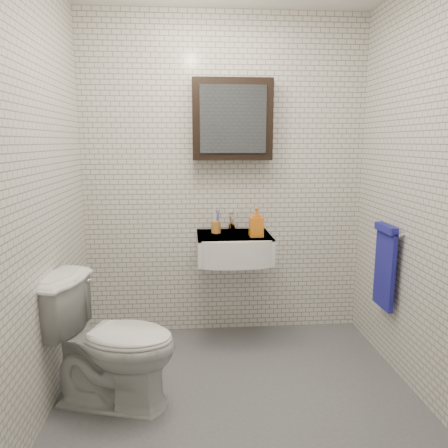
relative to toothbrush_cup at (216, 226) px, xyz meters
name	(u,v)px	position (x,y,z in m)	size (l,w,h in m)	color
ground	(238,395)	(0.08, -0.84, -0.90)	(2.20, 2.00, 0.01)	#515459
room_shell	(239,155)	(0.08, -0.84, 0.57)	(2.22, 2.02, 2.51)	silver
washbasin	(234,248)	(0.13, -0.11, -0.14)	(0.55, 0.50, 0.20)	white
faucet	(232,222)	(0.13, 0.09, 0.02)	(0.06, 0.20, 0.15)	silver
mirror_cabinet	(232,120)	(0.13, 0.08, 0.80)	(0.60, 0.15, 0.60)	black
towel_rail	(385,263)	(1.12, -0.49, -0.18)	(0.09, 0.30, 0.58)	silver
toothbrush_cup	(216,226)	(0.00, 0.00, 0.00)	(0.08, 0.08, 0.20)	#AD712B
soap_bottle	(256,222)	(0.29, -0.15, 0.06)	(0.10, 0.10, 0.22)	orange
toilet	(111,341)	(-0.67, -0.85, -0.51)	(0.44, 0.77, 0.78)	white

